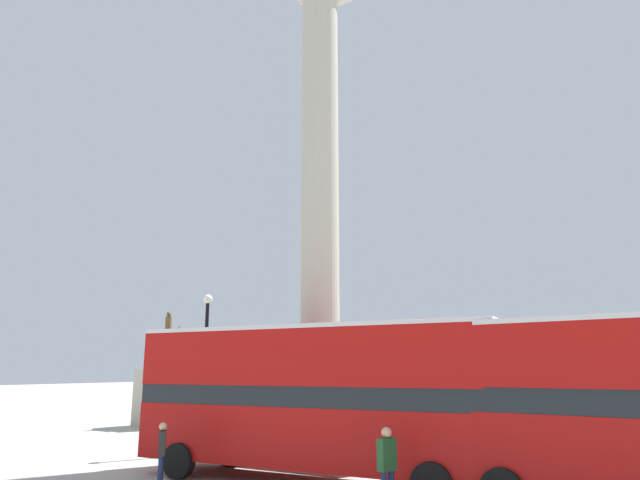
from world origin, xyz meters
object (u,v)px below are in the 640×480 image
object	(u,v)px
street_lamp	(205,371)
pedestrian_near_lamp	(387,463)
equestrian_statue	(165,391)
monument_column	(320,309)
pedestrian_by_plinth	(162,451)
bus_a	(314,394)

from	to	relation	value
street_lamp	pedestrian_near_lamp	size ratio (longest dim) A/B	3.28
equestrian_statue	pedestrian_near_lamp	world-z (taller)	equestrian_statue
monument_column	pedestrian_by_plinth	bearing A→B (deg)	-95.53
monument_column	street_lamp	world-z (taller)	monument_column
pedestrian_near_lamp	bus_a	bearing A→B (deg)	73.25
street_lamp	pedestrian_near_lamp	world-z (taller)	street_lamp
monument_column	bus_a	size ratio (longest dim) A/B	1.93
equestrian_statue	pedestrian_by_plinth	distance (m)	17.06
equestrian_statue	bus_a	bearing A→B (deg)	-16.16
monument_column	pedestrian_near_lamp	xyz separation A→B (m)	(5.64, -6.66, -4.33)
pedestrian_near_lamp	monument_column	bearing A→B (deg)	56.60
bus_a	street_lamp	size ratio (longest dim) A/B	1.82
equestrian_statue	pedestrian_by_plinth	bearing A→B (deg)	-29.48
pedestrian_near_lamp	street_lamp	bearing A→B (deg)	80.49
bus_a	pedestrian_by_plinth	distance (m)	4.39
monument_column	street_lamp	distance (m)	5.01
bus_a	pedestrian_near_lamp	world-z (taller)	bus_a
monument_column	street_lamp	size ratio (longest dim) A/B	3.52
bus_a	monument_column	bearing A→B (deg)	115.23
monument_column	pedestrian_near_lamp	distance (m)	9.74
bus_a	street_lamp	bearing A→B (deg)	154.98
bus_a	street_lamp	distance (m)	6.95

